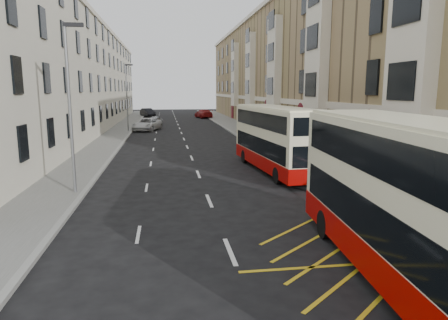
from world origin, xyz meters
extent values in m
cube|color=#60605B|center=(8.00, 30.00, 0.07)|extent=(4.00, 120.00, 0.15)
cube|color=#60605B|center=(-7.50, 30.00, 0.07)|extent=(3.00, 120.00, 0.15)
cube|color=gray|center=(6.00, 30.00, 0.07)|extent=(0.25, 120.00, 0.15)
cube|color=gray|center=(-6.00, 30.00, 0.07)|extent=(0.25, 120.00, 0.15)
cube|color=#927755|center=(15.00, 45.50, 7.50)|extent=(10.00, 79.00, 15.00)
cube|color=silver|center=(9.97, 45.50, 4.00)|extent=(0.18, 79.00, 0.50)
cube|color=silver|center=(9.90, 45.50, 15.00)|extent=(0.40, 79.00, 0.50)
cube|color=silver|center=(9.65, 10.00, 7.50)|extent=(0.80, 3.20, 10.00)
cube|color=silver|center=(9.65, 22.00, 7.50)|extent=(0.80, 3.20, 10.00)
cube|color=silver|center=(9.65, 34.00, 7.50)|extent=(0.80, 3.20, 10.00)
cube|color=silver|center=(9.65, 46.00, 7.50)|extent=(0.80, 3.20, 10.00)
cube|color=silver|center=(9.65, 58.00, 7.50)|extent=(0.80, 3.20, 10.00)
cube|color=#580711|center=(9.95, 14.00, 1.70)|extent=(0.20, 1.60, 3.00)
cube|color=#580711|center=(9.95, 26.00, 1.70)|extent=(0.20, 1.60, 3.00)
cube|color=#580711|center=(9.95, 38.00, 1.70)|extent=(0.20, 1.60, 3.00)
cube|color=#580711|center=(9.95, 50.00, 1.70)|extent=(0.20, 1.60, 3.00)
cube|color=#580711|center=(9.95, 62.00, 1.70)|extent=(0.20, 1.60, 3.00)
cube|color=beige|center=(-13.50, 45.50, 6.50)|extent=(9.00, 79.00, 13.00)
cube|color=silver|center=(-8.97, 45.50, 13.00)|extent=(0.30, 79.00, 0.50)
cylinder|color=red|center=(6.25, 2.50, 0.65)|extent=(0.06, 0.06, 1.00)
cylinder|color=red|center=(6.25, 5.75, 0.65)|extent=(0.06, 0.06, 1.00)
cylinder|color=red|center=(6.25, 9.00, 0.65)|extent=(0.06, 0.06, 1.00)
cube|color=red|center=(6.25, 5.75, 1.13)|extent=(0.05, 6.50, 0.06)
cube|color=red|center=(6.25, 5.75, 0.70)|extent=(0.05, 6.50, 0.06)
cylinder|color=gray|center=(-6.40, 12.00, 4.15)|extent=(0.16, 0.16, 8.00)
cube|color=black|center=(-6.00, 12.00, 8.05)|extent=(0.90, 0.18, 0.18)
cylinder|color=gray|center=(-6.40, 42.00, 4.15)|extent=(0.16, 0.16, 8.00)
cube|color=black|center=(-6.00, 42.00, 8.05)|extent=(0.90, 0.18, 0.18)
cube|color=#F3EDC0|center=(4.29, 1.11, 2.31)|extent=(3.35, 11.09, 3.92)
cube|color=#9C0301|center=(4.29, 1.11, 0.79)|extent=(3.38, 11.12, 0.89)
cube|color=black|center=(4.29, 1.11, 1.84)|extent=(3.32, 10.22, 1.09)
cube|color=black|center=(4.29, 1.11, 3.53)|extent=(3.32, 10.22, 0.99)
cube|color=#F3EDC0|center=(4.29, 1.11, 4.31)|extent=(3.21, 10.65, 0.12)
cube|color=black|center=(4.72, 6.53, 1.89)|extent=(2.11, 0.25, 1.29)
cube|color=black|center=(4.72, 6.53, 3.92)|extent=(1.74, 0.22, 0.45)
cylinder|color=black|center=(3.45, 4.68, 0.50)|extent=(0.36, 1.01, 0.99)
cylinder|color=black|center=(5.69, 4.50, 0.50)|extent=(0.36, 1.01, 0.99)
cube|color=#F3EDC0|center=(4.87, 16.16, 2.16)|extent=(3.13, 10.36, 3.67)
cube|color=#9C0301|center=(4.87, 16.16, 0.74)|extent=(3.16, 10.39, 0.84)
cube|color=black|center=(4.87, 16.16, 1.72)|extent=(3.10, 9.55, 1.02)
cube|color=black|center=(4.87, 16.16, 3.30)|extent=(3.10, 9.55, 0.93)
cube|color=#F3EDC0|center=(4.87, 16.16, 4.03)|extent=(3.01, 9.95, 0.11)
cube|color=black|center=(4.46, 21.23, 1.76)|extent=(1.97, 0.23, 1.21)
cube|color=black|center=(4.46, 21.23, 3.67)|extent=(1.63, 0.20, 0.42)
cube|color=black|center=(5.28, 11.09, 1.76)|extent=(1.97, 0.23, 1.11)
cylinder|color=black|center=(3.56, 19.34, 0.46)|extent=(0.33, 0.95, 0.93)
cylinder|color=black|center=(5.65, 19.50, 0.46)|extent=(0.33, 0.95, 0.93)
cylinder|color=black|center=(4.09, 12.82, 0.46)|extent=(0.33, 0.95, 0.93)
cylinder|color=black|center=(6.18, 12.99, 0.46)|extent=(0.33, 0.95, 0.93)
imported|color=black|center=(7.31, 7.61, 1.01)|extent=(1.05, 0.94, 1.71)
imported|color=silver|center=(-4.19, 43.66, 0.78)|extent=(4.15, 6.15, 1.56)
imported|color=#A6A9AE|center=(-3.43, 51.73, 0.66)|extent=(2.59, 4.16, 1.32)
imported|color=black|center=(-5.20, 71.42, 0.79)|extent=(3.30, 5.07, 1.58)
imported|color=maroon|center=(5.20, 65.79, 0.78)|extent=(3.32, 5.75, 1.57)
camera|label=1|loc=(-1.97, -7.90, 5.10)|focal=32.00mm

